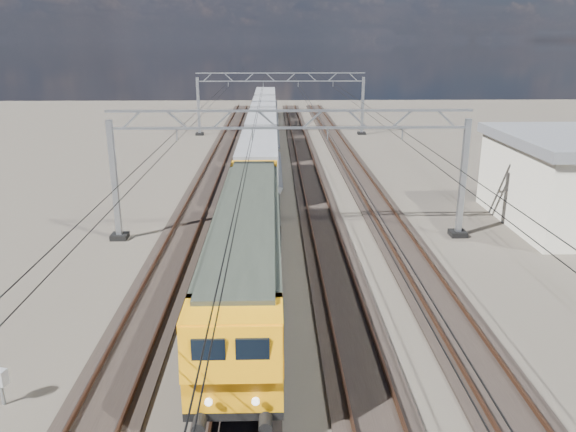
{
  "coord_description": "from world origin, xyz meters",
  "views": [
    {
      "loc": [
        -0.89,
        -25.71,
        10.56
      ],
      "look_at": [
        -0.21,
        0.35,
        2.4
      ],
      "focal_mm": 35.0,
      "sensor_mm": 36.0,
      "label": 1
    }
  ],
  "objects_px": {
    "hopper_wagon_third": "(264,113)",
    "trackside_cabinet": "(0,379)",
    "catenary_gantry_far": "(281,101)",
    "hopper_wagon_lead": "(258,160)",
    "hopper_wagon_fourth": "(265,101)",
    "catenary_gantry_mid": "(290,169)",
    "hopper_wagon_mid": "(262,131)",
    "locomotive": "(248,243)"
  },
  "relations": [
    {
      "from": "hopper_wagon_lead",
      "to": "hopper_wagon_third",
      "type": "height_order",
      "value": "same"
    },
    {
      "from": "catenary_gantry_far",
      "to": "locomotive",
      "type": "bearing_deg",
      "value": -92.65
    },
    {
      "from": "hopper_wagon_third",
      "to": "hopper_wagon_fourth",
      "type": "bearing_deg",
      "value": 90.0
    },
    {
      "from": "hopper_wagon_fourth",
      "to": "hopper_wagon_mid",
      "type": "bearing_deg",
      "value": -90.0
    },
    {
      "from": "catenary_gantry_mid",
      "to": "catenary_gantry_far",
      "type": "height_order",
      "value": "same"
    },
    {
      "from": "hopper_wagon_third",
      "to": "catenary_gantry_mid",
      "type": "bearing_deg",
      "value": -87.05
    },
    {
      "from": "hopper_wagon_mid",
      "to": "trackside_cabinet",
      "type": "distance_m",
      "value": 40.26
    },
    {
      "from": "locomotive",
      "to": "trackside_cabinet",
      "type": "relative_size",
      "value": 17.78
    },
    {
      "from": "trackside_cabinet",
      "to": "hopper_wagon_fourth",
      "type": "bearing_deg",
      "value": 97.85
    },
    {
      "from": "locomotive",
      "to": "hopper_wagon_third",
      "type": "bearing_deg",
      "value": 90.0
    },
    {
      "from": "locomotive",
      "to": "hopper_wagon_lead",
      "type": "distance_m",
      "value": 17.7
    },
    {
      "from": "hopper_wagon_lead",
      "to": "hopper_wagon_fourth",
      "type": "height_order",
      "value": "same"
    },
    {
      "from": "catenary_gantry_mid",
      "to": "locomotive",
      "type": "relative_size",
      "value": 0.94
    },
    {
      "from": "catenary_gantry_far",
      "to": "hopper_wagon_lead",
      "type": "height_order",
      "value": "catenary_gantry_far"
    },
    {
      "from": "hopper_wagon_mid",
      "to": "trackside_cabinet",
      "type": "relative_size",
      "value": 10.95
    },
    {
      "from": "hopper_wagon_lead",
      "to": "trackside_cabinet",
      "type": "height_order",
      "value": "hopper_wagon_lead"
    },
    {
      "from": "hopper_wagon_third",
      "to": "hopper_wagon_lead",
      "type": "bearing_deg",
      "value": -90.0
    },
    {
      "from": "catenary_gantry_mid",
      "to": "hopper_wagon_mid",
      "type": "height_order",
      "value": "catenary_gantry_mid"
    },
    {
      "from": "hopper_wagon_third",
      "to": "trackside_cabinet",
      "type": "xyz_separation_m",
      "value": [
        -7.14,
        -53.8,
        -1.33
      ]
    },
    {
      "from": "hopper_wagon_third",
      "to": "trackside_cabinet",
      "type": "bearing_deg",
      "value": -97.56
    },
    {
      "from": "hopper_wagon_third",
      "to": "trackside_cabinet",
      "type": "height_order",
      "value": "hopper_wagon_third"
    },
    {
      "from": "catenary_gantry_mid",
      "to": "hopper_wagon_third",
      "type": "relative_size",
      "value": 1.53
    },
    {
      "from": "hopper_wagon_lead",
      "to": "trackside_cabinet",
      "type": "distance_m",
      "value": 26.42
    },
    {
      "from": "catenary_gantry_mid",
      "to": "locomotive",
      "type": "distance_m",
      "value": 7.66
    },
    {
      "from": "catenary_gantry_mid",
      "to": "hopper_wagon_third",
      "type": "xyz_separation_m",
      "value": [
        -2.0,
        38.87,
        -1.67
      ]
    },
    {
      "from": "catenary_gantry_mid",
      "to": "trackside_cabinet",
      "type": "distance_m",
      "value": 17.76
    },
    {
      "from": "trackside_cabinet",
      "to": "hopper_wagon_mid",
      "type": "bearing_deg",
      "value": 93.62
    },
    {
      "from": "catenary_gantry_mid",
      "to": "hopper_wagon_lead",
      "type": "height_order",
      "value": "catenary_gantry_mid"
    },
    {
      "from": "locomotive",
      "to": "catenary_gantry_mid",
      "type": "bearing_deg",
      "value": 74.52
    },
    {
      "from": "hopper_wagon_lead",
      "to": "catenary_gantry_mid",
      "type": "bearing_deg",
      "value": -79.19
    },
    {
      "from": "catenary_gantry_far",
      "to": "trackside_cabinet",
      "type": "xyz_separation_m",
      "value": [
        -9.14,
        -50.93,
        -3.01
      ]
    },
    {
      "from": "catenary_gantry_far",
      "to": "locomotive",
      "type": "height_order",
      "value": "catenary_gantry_far"
    },
    {
      "from": "locomotive",
      "to": "hopper_wagon_fourth",
      "type": "height_order",
      "value": "locomotive"
    },
    {
      "from": "hopper_wagon_lead",
      "to": "hopper_wagon_mid",
      "type": "relative_size",
      "value": 1.0
    },
    {
      "from": "hopper_wagon_lead",
      "to": "hopper_wagon_fourth",
      "type": "relative_size",
      "value": 1.0
    },
    {
      "from": "hopper_wagon_mid",
      "to": "hopper_wagon_third",
      "type": "xyz_separation_m",
      "value": [
        0.0,
        14.2,
        0.0
      ]
    },
    {
      "from": "hopper_wagon_mid",
      "to": "hopper_wagon_fourth",
      "type": "distance_m",
      "value": 28.4
    },
    {
      "from": "hopper_wagon_lead",
      "to": "hopper_wagon_fourth",
      "type": "bearing_deg",
      "value": 90.0
    },
    {
      "from": "locomotive",
      "to": "hopper_wagon_third",
      "type": "xyz_separation_m",
      "value": [
        -0.0,
        46.1,
        -0.09
      ]
    },
    {
      "from": "catenary_gantry_far",
      "to": "hopper_wagon_third",
      "type": "distance_m",
      "value": 3.88
    },
    {
      "from": "hopper_wagon_third",
      "to": "hopper_wagon_fourth",
      "type": "relative_size",
      "value": 1.0
    },
    {
      "from": "locomotive",
      "to": "catenary_gantry_far",
      "type": "bearing_deg",
      "value": 87.35
    }
  ]
}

